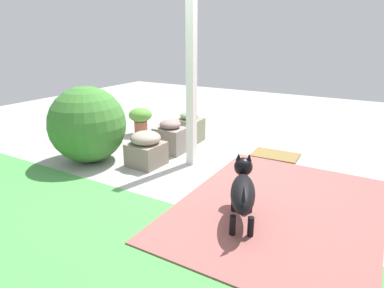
{
  "coord_description": "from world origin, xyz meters",
  "views": [
    {
      "loc": [
        -1.8,
        3.43,
        1.61
      ],
      "look_at": [
        0.1,
        0.21,
        0.37
      ],
      "focal_mm": 30.92,
      "sensor_mm": 36.0,
      "label": 1
    }
  ],
  "objects_px": {
    "stone_planter_mid": "(146,149)",
    "doormat": "(275,155)",
    "stone_planter_nearest": "(189,128)",
    "round_shrub": "(87,125)",
    "stone_planter_near": "(170,137)",
    "dog": "(243,190)",
    "porch_pillar": "(191,81)",
    "terracotta_pot_broad": "(140,118)"
  },
  "relations": [
    {
      "from": "round_shrub",
      "to": "terracotta_pot_broad",
      "type": "bearing_deg",
      "value": -81.7
    },
    {
      "from": "stone_planter_near",
      "to": "stone_planter_nearest",
      "type": "bearing_deg",
      "value": -86.45
    },
    {
      "from": "round_shrub",
      "to": "dog",
      "type": "height_order",
      "value": "round_shrub"
    },
    {
      "from": "stone_planter_near",
      "to": "stone_planter_mid",
      "type": "distance_m",
      "value": 0.57
    },
    {
      "from": "stone_planter_mid",
      "to": "round_shrub",
      "type": "height_order",
      "value": "round_shrub"
    },
    {
      "from": "porch_pillar",
      "to": "doormat",
      "type": "xyz_separation_m",
      "value": [
        -0.87,
        -0.81,
        -1.06
      ]
    },
    {
      "from": "terracotta_pot_broad",
      "to": "dog",
      "type": "bearing_deg",
      "value": 145.99
    },
    {
      "from": "porch_pillar",
      "to": "dog",
      "type": "bearing_deg",
      "value": 138.22
    },
    {
      "from": "round_shrub",
      "to": "stone_planter_mid",
      "type": "bearing_deg",
      "value": -161.4
    },
    {
      "from": "stone_planter_nearest",
      "to": "round_shrub",
      "type": "relative_size",
      "value": 0.47
    },
    {
      "from": "stone_planter_mid",
      "to": "round_shrub",
      "type": "distance_m",
      "value": 0.83
    },
    {
      "from": "porch_pillar",
      "to": "round_shrub",
      "type": "bearing_deg",
      "value": 26.08
    },
    {
      "from": "porch_pillar",
      "to": "stone_planter_nearest",
      "type": "distance_m",
      "value": 1.28
    },
    {
      "from": "round_shrub",
      "to": "doormat",
      "type": "height_order",
      "value": "round_shrub"
    },
    {
      "from": "dog",
      "to": "stone_planter_mid",
      "type": "bearing_deg",
      "value": -22.25
    },
    {
      "from": "stone_planter_mid",
      "to": "doormat",
      "type": "bearing_deg",
      "value": -139.33
    },
    {
      "from": "terracotta_pot_broad",
      "to": "doormat",
      "type": "distance_m",
      "value": 2.3
    },
    {
      "from": "stone_planter_nearest",
      "to": "doormat",
      "type": "distance_m",
      "value": 1.41
    },
    {
      "from": "stone_planter_nearest",
      "to": "stone_planter_mid",
      "type": "relative_size",
      "value": 1.05
    },
    {
      "from": "stone_planter_near",
      "to": "terracotta_pot_broad",
      "type": "bearing_deg",
      "value": -27.5
    },
    {
      "from": "doormat",
      "to": "round_shrub",
      "type": "bearing_deg",
      "value": 33.92
    },
    {
      "from": "round_shrub",
      "to": "stone_planter_nearest",
      "type": "bearing_deg",
      "value": -116.48
    },
    {
      "from": "stone_planter_mid",
      "to": "porch_pillar",
      "type": "bearing_deg",
      "value": -143.8
    },
    {
      "from": "terracotta_pot_broad",
      "to": "dog",
      "type": "height_order",
      "value": "dog"
    },
    {
      "from": "stone_planter_near",
      "to": "dog",
      "type": "bearing_deg",
      "value": 142.61
    },
    {
      "from": "stone_planter_mid",
      "to": "round_shrub",
      "type": "bearing_deg",
      "value": 18.6
    },
    {
      "from": "stone_planter_near",
      "to": "round_shrub",
      "type": "distance_m",
      "value": 1.14
    },
    {
      "from": "stone_planter_mid",
      "to": "dog",
      "type": "relative_size",
      "value": 0.59
    },
    {
      "from": "stone_planter_mid",
      "to": "terracotta_pot_broad",
      "type": "bearing_deg",
      "value": -48.32
    },
    {
      "from": "round_shrub",
      "to": "terracotta_pot_broad",
      "type": "distance_m",
      "value": 1.33
    },
    {
      "from": "stone_planter_mid",
      "to": "doormat",
      "type": "distance_m",
      "value": 1.78
    },
    {
      "from": "round_shrub",
      "to": "doormat",
      "type": "xyz_separation_m",
      "value": [
        -2.09,
        -1.41,
        -0.48
      ]
    },
    {
      "from": "round_shrub",
      "to": "stone_planter_near",
      "type": "bearing_deg",
      "value": -131.77
    },
    {
      "from": "porch_pillar",
      "to": "terracotta_pot_broad",
      "type": "bearing_deg",
      "value": -26.68
    },
    {
      "from": "stone_planter_mid",
      "to": "dog",
      "type": "bearing_deg",
      "value": 157.75
    },
    {
      "from": "stone_planter_nearest",
      "to": "round_shrub",
      "type": "distance_m",
      "value": 1.59
    },
    {
      "from": "dog",
      "to": "doormat",
      "type": "xyz_separation_m",
      "value": [
        0.24,
        -1.8,
        -0.3
      ]
    },
    {
      "from": "porch_pillar",
      "to": "stone_planter_nearest",
      "type": "bearing_deg",
      "value": -57.21
    },
    {
      "from": "round_shrub",
      "to": "doormat",
      "type": "bearing_deg",
      "value": -146.08
    },
    {
      "from": "stone_planter_near",
      "to": "doormat",
      "type": "height_order",
      "value": "stone_planter_near"
    },
    {
      "from": "stone_planter_nearest",
      "to": "doormat",
      "type": "bearing_deg",
      "value": -179.86
    },
    {
      "from": "stone_planter_nearest",
      "to": "stone_planter_near",
      "type": "distance_m",
      "value": 0.58
    }
  ]
}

